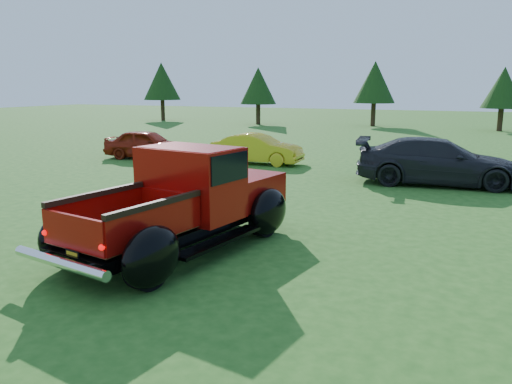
{
  "coord_description": "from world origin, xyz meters",
  "views": [
    {
      "loc": [
        4.53,
        -8.96,
        3.07
      ],
      "look_at": [
        0.49,
        0.2,
        0.95
      ],
      "focal_mm": 35.0,
      "sensor_mm": 36.0,
      "label": 1
    }
  ],
  "objects_px": {
    "tree_west": "(258,86)",
    "pickup_truck": "(192,199)",
    "tree_mid_left": "(375,82)",
    "show_car_yellow": "(257,149)",
    "tree_mid_right": "(503,88)",
    "tree_far_west": "(162,81)",
    "show_car_grey": "(438,161)",
    "show_car_red": "(147,144)"
  },
  "relations": [
    {
      "from": "show_car_yellow",
      "to": "tree_mid_left",
      "type": "bearing_deg",
      "value": -3.74
    },
    {
      "from": "tree_far_west",
      "to": "tree_west",
      "type": "distance_m",
      "value": 10.06
    },
    {
      "from": "tree_west",
      "to": "tree_mid_right",
      "type": "distance_m",
      "value": 18.03
    },
    {
      "from": "tree_mid_left",
      "to": "show_car_grey",
      "type": "height_order",
      "value": "tree_mid_left"
    },
    {
      "from": "tree_far_west",
      "to": "show_car_grey",
      "type": "relative_size",
      "value": 1.03
    },
    {
      "from": "tree_mid_right",
      "to": "pickup_truck",
      "type": "height_order",
      "value": "tree_mid_right"
    },
    {
      "from": "tree_mid_left",
      "to": "show_car_red",
      "type": "height_order",
      "value": "tree_mid_left"
    },
    {
      "from": "tree_mid_left",
      "to": "pickup_truck",
      "type": "distance_m",
      "value": 32.0
    },
    {
      "from": "tree_far_west",
      "to": "pickup_truck",
      "type": "xyz_separation_m",
      "value": [
        21.56,
        -30.8,
        -2.6
      ]
    },
    {
      "from": "tree_far_west",
      "to": "tree_mid_left",
      "type": "relative_size",
      "value": 1.04
    },
    {
      "from": "tree_west",
      "to": "pickup_truck",
      "type": "relative_size",
      "value": 0.84
    },
    {
      "from": "show_car_grey",
      "to": "tree_far_west",
      "type": "bearing_deg",
      "value": 42.28
    },
    {
      "from": "tree_mid_right",
      "to": "show_car_grey",
      "type": "bearing_deg",
      "value": -96.41
    },
    {
      "from": "show_car_yellow",
      "to": "show_car_grey",
      "type": "distance_m",
      "value": 7.2
    },
    {
      "from": "tree_west",
      "to": "show_car_yellow",
      "type": "xyz_separation_m",
      "value": [
        8.5,
        -19.6,
        -2.51
      ]
    },
    {
      "from": "tree_far_west",
      "to": "pickup_truck",
      "type": "height_order",
      "value": "tree_far_west"
    },
    {
      "from": "pickup_truck",
      "to": "show_car_yellow",
      "type": "height_order",
      "value": "pickup_truck"
    },
    {
      "from": "tree_west",
      "to": "pickup_truck",
      "type": "xyz_separation_m",
      "value": [
        11.56,
        -29.8,
        -2.19
      ]
    },
    {
      "from": "show_car_yellow",
      "to": "show_car_grey",
      "type": "height_order",
      "value": "show_car_grey"
    },
    {
      "from": "tree_far_west",
      "to": "show_car_yellow",
      "type": "height_order",
      "value": "tree_far_west"
    },
    {
      "from": "show_car_red",
      "to": "show_car_yellow",
      "type": "distance_m",
      "value": 5.01
    },
    {
      "from": "tree_far_west",
      "to": "tree_mid_left",
      "type": "xyz_separation_m",
      "value": [
        19.0,
        1.0,
        -0.14
      ]
    },
    {
      "from": "pickup_truck",
      "to": "show_car_red",
      "type": "bearing_deg",
      "value": 139.3
    },
    {
      "from": "pickup_truck",
      "to": "show_car_yellow",
      "type": "relative_size",
      "value": 1.51
    },
    {
      "from": "tree_mid_left",
      "to": "tree_far_west",
      "type": "bearing_deg",
      "value": -176.99
    },
    {
      "from": "pickup_truck",
      "to": "show_car_grey",
      "type": "relative_size",
      "value": 1.08
    },
    {
      "from": "tree_west",
      "to": "tree_mid_right",
      "type": "bearing_deg",
      "value": 3.18
    },
    {
      "from": "tree_west",
      "to": "show_car_grey",
      "type": "bearing_deg",
      "value": -53.92
    },
    {
      "from": "tree_west",
      "to": "show_car_yellow",
      "type": "bearing_deg",
      "value": -66.56
    },
    {
      "from": "pickup_truck",
      "to": "tree_mid_left",
      "type": "bearing_deg",
      "value": 104.1
    },
    {
      "from": "tree_mid_left",
      "to": "show_car_red",
      "type": "distance_m",
      "value": 22.99
    },
    {
      "from": "tree_west",
      "to": "show_car_red",
      "type": "bearing_deg",
      "value": -80.08
    },
    {
      "from": "tree_mid_left",
      "to": "show_car_yellow",
      "type": "distance_m",
      "value": 21.79
    },
    {
      "from": "tree_mid_left",
      "to": "tree_mid_right",
      "type": "height_order",
      "value": "tree_mid_left"
    },
    {
      "from": "show_car_yellow",
      "to": "show_car_grey",
      "type": "xyz_separation_m",
      "value": [
        7.0,
        -1.67,
        0.13
      ]
    },
    {
      "from": "tree_mid_left",
      "to": "pickup_truck",
      "type": "bearing_deg",
      "value": -85.4
    },
    {
      "from": "show_car_yellow",
      "to": "tree_west",
      "type": "bearing_deg",
      "value": 21.02
    },
    {
      "from": "tree_mid_left",
      "to": "tree_mid_right",
      "type": "xyz_separation_m",
      "value": [
        9.0,
        -1.0,
        -0.41
      ]
    },
    {
      "from": "tree_mid_right",
      "to": "pickup_truck",
      "type": "relative_size",
      "value": 0.8
    },
    {
      "from": "tree_mid_left",
      "to": "show_car_yellow",
      "type": "height_order",
      "value": "tree_mid_left"
    },
    {
      "from": "tree_mid_left",
      "to": "tree_west",
      "type": "bearing_deg",
      "value": -167.47
    },
    {
      "from": "tree_far_west",
      "to": "tree_mid_right",
      "type": "xyz_separation_m",
      "value": [
        28.0,
        -0.0,
        -0.55
      ]
    }
  ]
}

